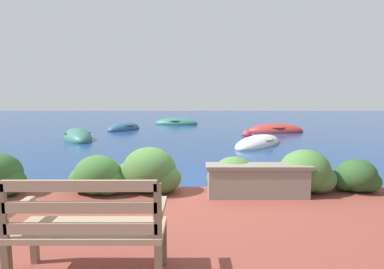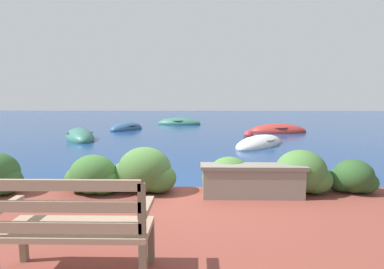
{
  "view_description": "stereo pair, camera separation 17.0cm",
  "coord_description": "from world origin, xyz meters",
  "views": [
    {
      "loc": [
        -0.0,
        -5.18,
        1.78
      ],
      "look_at": [
        -0.05,
        6.9,
        0.33
      ],
      "focal_mm": 28.0,
      "sensor_mm": 36.0,
      "label": 1
    },
    {
      "loc": [
        0.17,
        -5.18,
        1.78
      ],
      "look_at": [
        -0.05,
        6.9,
        0.33
      ],
      "focal_mm": 28.0,
      "sensor_mm": 36.0,
      "label": 2
    }
  ],
  "objects": [
    {
      "name": "hedge_clump_centre",
      "position": [
        -0.73,
        -0.28,
        0.55
      ],
      "size": [
        1.11,
        0.8,
        0.76
      ],
      "color": "#426B33",
      "rests_on": "patio_terrace"
    },
    {
      "name": "hedge_clump_left",
      "position": [
        -1.56,
        -0.39,
        0.5
      ],
      "size": [
        0.95,
        0.68,
        0.64
      ],
      "color": "#38662D",
      "rests_on": "patio_terrace"
    },
    {
      "name": "ground_plane",
      "position": [
        0.0,
        0.0,
        0.0
      ],
      "size": [
        80.0,
        80.0,
        0.0
      ],
      "color": "navy"
    },
    {
      "name": "rowboat_outer",
      "position": [
        -3.92,
        11.91,
        0.07
      ],
      "size": [
        2.11,
        2.61,
        0.76
      ],
      "rotation": [
        0.0,
        0.0,
        1.06
      ],
      "color": "#2D517A",
      "rests_on": "ground_plane"
    },
    {
      "name": "hedge_clump_extra",
      "position": [
        2.76,
        -0.26,
        0.46
      ],
      "size": [
        0.82,
        0.59,
        0.56
      ],
      "color": "#284C23",
      "rests_on": "patio_terrace"
    },
    {
      "name": "rowboat_nearest",
      "position": [
        2.56,
        6.2,
        0.06
      ],
      "size": [
        2.77,
        3.17,
        0.68
      ],
      "rotation": [
        0.0,
        0.0,
        0.92
      ],
      "color": "silver",
      "rests_on": "ground_plane"
    },
    {
      "name": "rowboat_far",
      "position": [
        4.46,
        10.67,
        0.07
      ],
      "size": [
        2.94,
        1.24,
        0.83
      ],
      "rotation": [
        0.0,
        0.0,
        3.15
      ],
      "color": "#9E2D28",
      "rests_on": "ground_plane"
    },
    {
      "name": "stone_wall",
      "position": [
        1.05,
        -0.53,
        0.48
      ],
      "size": [
        1.65,
        0.39,
        0.52
      ],
      "color": "gray",
      "rests_on": "patio_terrace"
    },
    {
      "name": "hedge_clump_far_right",
      "position": [
        1.87,
        -0.28,
        0.53
      ],
      "size": [
        1.05,
        0.76,
        0.72
      ],
      "color": "#426B33",
      "rests_on": "patio_terrace"
    },
    {
      "name": "rowboat_mid",
      "position": [
        -5.04,
        7.86,
        0.07
      ],
      "size": [
        2.46,
        3.21,
        0.86
      ],
      "rotation": [
        0.0,
        0.0,
        2.08
      ],
      "color": "#336B5B",
      "rests_on": "ground_plane"
    },
    {
      "name": "mooring_buoy",
      "position": [
        2.6,
        8.9,
        0.08
      ],
      "size": [
        0.49,
        0.49,
        0.44
      ],
      "color": "red",
      "rests_on": "ground_plane"
    },
    {
      "name": "hedge_clump_right",
      "position": [
        0.69,
        -0.29,
        0.48
      ],
      "size": [
        0.88,
        0.64,
        0.6
      ],
      "color": "#426B33",
      "rests_on": "patio_terrace"
    },
    {
      "name": "rowboat_distant",
      "position": [
        -1.11,
        15.63,
        0.07
      ],
      "size": [
        3.16,
        1.66,
        0.82
      ],
      "rotation": [
        0.0,
        0.0,
        3.01
      ],
      "color": "#336B5B",
      "rests_on": "ground_plane"
    },
    {
      "name": "park_bench",
      "position": [
        -0.88,
        -2.75,
        0.7
      ],
      "size": [
        1.3,
        0.48,
        0.93
      ],
      "rotation": [
        0.0,
        0.0,
        -0.07
      ],
      "color": "brown",
      "rests_on": "patio_terrace"
    }
  ]
}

